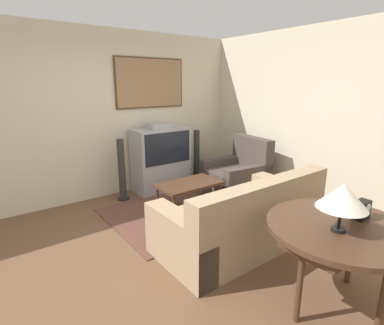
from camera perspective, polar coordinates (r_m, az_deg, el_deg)
name	(u,v)px	position (r m, az deg, el deg)	size (l,w,h in m)	color
ground_plane	(171,249)	(3.63, -4.10, -16.10)	(12.00, 12.00, 0.00)	brown
wall_back	(98,116)	(5.07, -17.48, 8.53)	(12.00, 0.10, 2.70)	beige
wall_right	(311,117)	(5.06, 21.79, 8.01)	(0.06, 12.00, 2.70)	beige
area_rug	(182,211)	(4.54, -2.01, -9.25)	(2.07, 1.68, 0.01)	brown
tv	(161,159)	(5.32, -5.96, 0.72)	(0.97, 0.51, 1.20)	#9E9EA3
couch	(242,221)	(3.62, 9.54, -10.87)	(1.97, 0.98, 0.88)	#9E8466
armchair	(237,176)	(5.27, 8.64, -2.53)	(1.01, 0.99, 0.96)	#473D38
coffee_table	(189,186)	(4.43, -0.58, -4.51)	(0.93, 0.54, 0.44)	#472D1E
console_table	(340,233)	(2.79, 26.38, -11.89)	(1.18, 1.18, 0.75)	#472D1E
table_lamp	(343,197)	(2.55, 26.79, -5.80)	(0.38, 0.38, 0.39)	black
mantel_clock	(362,210)	(2.94, 29.61, -7.84)	(0.15, 0.10, 0.16)	black
speaker_tower_left	(122,172)	(4.97, -13.21, -1.69)	(0.19, 0.19, 1.01)	black
speaker_tower_right	(197,158)	(5.72, 0.86, 0.90)	(0.19, 0.19, 1.01)	black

